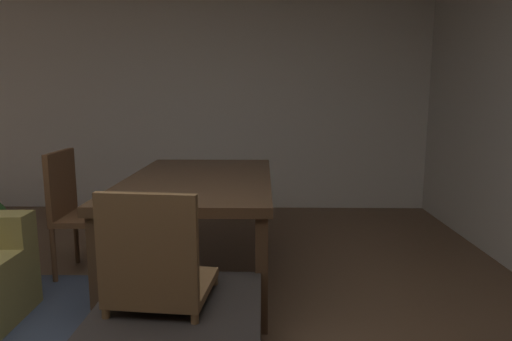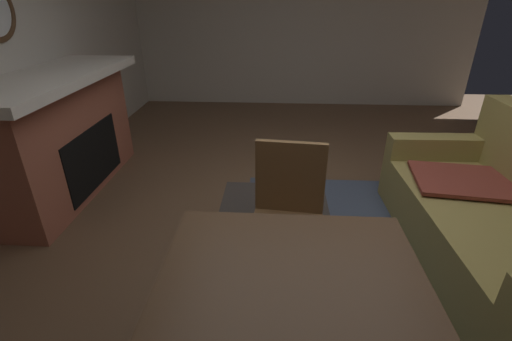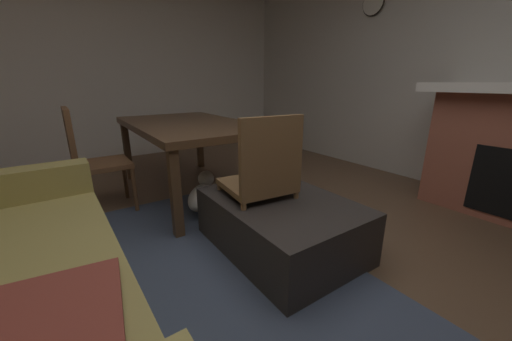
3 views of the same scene
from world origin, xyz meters
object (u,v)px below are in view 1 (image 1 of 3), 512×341
(dining_table, at_px, (199,186))
(dining_chair_north, at_px, (77,205))
(dining_chair_west, at_px, (157,276))
(tv_remote, at_px, (156,299))
(small_dog, at_px, (169,280))

(dining_table, relative_size, dining_chair_north, 1.94)
(dining_chair_west, bearing_deg, tv_remote, 21.48)
(tv_remote, bearing_deg, dining_chair_west, 178.96)
(dining_table, distance_m, small_dog, 0.74)
(tv_remote, relative_size, dining_chair_west, 0.17)
(tv_remote, distance_m, small_dog, 0.73)
(dining_table, bearing_deg, tv_remote, 178.33)
(tv_remote, relative_size, dining_table, 0.09)
(dining_chair_west, distance_m, small_dog, 0.85)
(dining_chair_north, bearing_deg, tv_remote, -144.34)
(dining_chair_north, distance_m, small_dog, 1.01)
(dining_chair_west, height_order, small_dog, dining_chair_west)
(tv_remote, bearing_deg, dining_chair_north, 13.14)
(tv_remote, relative_size, dining_chair_north, 0.17)
(small_dog, bearing_deg, dining_chair_north, 55.93)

